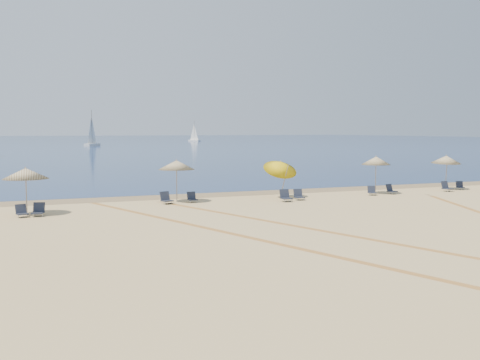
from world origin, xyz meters
The scene contains 20 objects.
ocean centered at (0.00, 225.00, 0.01)m, with size 500.00×500.00×0.00m, color #0C2151.
wet_sand centered at (0.00, 24.00, 0.00)m, with size 500.00×500.00×0.00m, color olive.
umbrella_1 centered at (-12.08, 19.00, 2.11)m, with size 2.29×2.29×2.45m.
umbrella_2 centered at (-3.65, 21.09, 2.23)m, with size 2.17×2.17×2.57m.
umbrella_3 centered at (3.03, 20.65, 2.04)m, with size 2.16×2.19×2.80m.
umbrella_4 centered at (10.03, 20.44, 2.25)m, with size 1.97×1.97×2.59m.
umbrella_5 centered at (16.37, 20.88, 2.18)m, with size 2.09×2.11×2.53m.
chair_1 centered at (-12.33, 18.24, 0.28)m, with size 0.67×0.73×0.63m.
chair_2 centered at (-11.54, 18.26, 0.30)m, with size 0.72×0.79×0.68m.
chair_3 centered at (-4.45, 20.52, 0.31)m, with size 0.76×0.83×0.71m.
chair_4 centered at (-2.85, 20.61, 0.28)m, with size 0.53×0.62×0.63m.
chair_5 centered at (2.55, 18.95, 0.32)m, with size 0.60×0.71×0.73m.
chair_6 centered at (3.63, 19.32, 0.29)m, with size 0.64×0.72×0.67m.
chair_7 centered at (9.34, 19.85, 0.27)m, with size 0.69×0.74×0.61m.
chair_8 centered at (10.95, 19.97, 0.29)m, with size 0.70×0.76×0.66m.
chair_9 centered at (15.58, 19.89, 0.31)m, with size 0.65×0.75×0.71m.
chair_10 centered at (17.38, 20.52, 0.26)m, with size 0.69×0.73×0.60m.
sailboat_0 centered at (47.74, 190.77, 2.39)m, with size 3.70×5.30×7.88m.
sailboat_1 centered at (4.92, 142.46, 2.92)m, with size 4.87×6.36×9.66m.
tire_tracks centered at (1.31, 7.92, 0.00)m, with size 48.36×42.06×0.00m.
Camera 1 is at (-12.10, -11.18, 4.32)m, focal length 41.63 mm.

